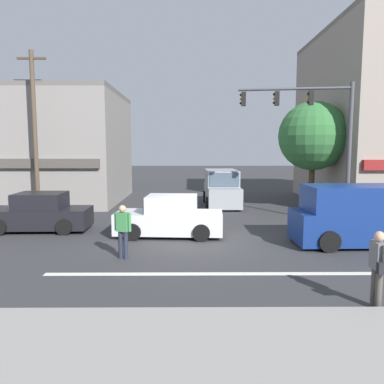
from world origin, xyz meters
name	(u,v)px	position (x,y,z in m)	size (l,w,h in m)	color
ground_plane	(205,242)	(0.00, 0.00, 0.00)	(120.00, 120.00, 0.00)	#333335
lane_marking_stripe	(210,274)	(0.00, -3.50, 0.00)	(9.00, 0.24, 0.01)	silver
building_left_block	(16,147)	(-11.72, 10.91, 3.46)	(13.52, 8.93, 6.93)	gray
street_tree	(313,136)	(6.28, 7.47, 4.06)	(3.79, 3.79, 5.97)	#4C3823
utility_pole_near_left	(35,131)	(-8.27, 5.60, 4.23)	(1.40, 0.22, 8.16)	brown
traffic_light_mast	(319,127)	(5.06, 3.06, 4.30)	(4.85, 0.84, 6.20)	#47474C
sedan_crossing_center	(170,218)	(-1.32, 0.98, 0.71)	(4.20, 2.08, 1.58)	silver
van_crossing_leftbound	(222,189)	(1.36, 8.77, 1.01)	(2.09, 4.63, 2.11)	#999EA3
van_parked_curbside	(357,217)	(5.33, -0.46, 1.01)	(4.64, 2.12, 2.11)	navy
sedan_waiting_far	(39,214)	(-6.76, 1.94, 0.71)	(4.13, 1.94, 1.58)	black
pedestrian_foreground_with_bag	(378,265)	(3.41, -5.72, 0.95)	(0.29, 0.67, 1.67)	#4C4742
pedestrian_mid_crossing	(123,228)	(-2.61, -2.04, 0.95)	(0.54, 0.33, 1.67)	#232838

